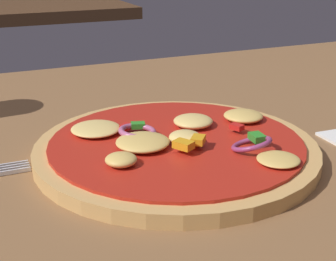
% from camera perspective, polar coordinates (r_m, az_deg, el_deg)
% --- Properties ---
extents(dining_table, '(1.43, 0.89, 0.04)m').
position_cam_1_polar(dining_table, '(0.47, -4.00, -7.28)').
color(dining_table, brown).
rests_on(dining_table, ground).
extents(pizza, '(0.28, 0.28, 0.03)m').
position_cam_1_polar(pizza, '(0.50, 0.92, -1.87)').
color(pizza, tan).
rests_on(pizza, dining_table).
extents(background_table, '(0.85, 0.50, 0.04)m').
position_cam_1_polar(background_table, '(1.84, -18.60, 12.79)').
color(background_table, '#4C301C').
rests_on(background_table, ground).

